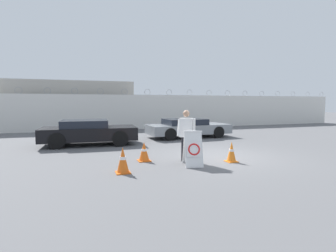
{
  "coord_description": "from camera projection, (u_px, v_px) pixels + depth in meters",
  "views": [
    {
      "loc": [
        -4.96,
        -8.59,
        2.0
      ],
      "look_at": [
        -1.64,
        1.29,
        1.08
      ],
      "focal_mm": 28.0,
      "sensor_mm": 36.0,
      "label": 1
    }
  ],
  "objects": [
    {
      "name": "building_block",
      "position": [
        69.0,
        105.0,
        22.47
      ],
      "size": [
        9.96,
        6.83,
        3.67
      ],
      "color": "#B2ADA3",
      "rests_on": "ground_plane"
    },
    {
      "name": "traffic_cone_far",
      "position": [
        144.0,
        152.0,
        8.99
      ],
      "size": [
        0.42,
        0.42,
        0.67
      ],
      "color": "orange",
      "rests_on": "ground_plane"
    },
    {
      "name": "parked_car_front_coupe",
      "position": [
        89.0,
        132.0,
        12.44
      ],
      "size": [
        4.43,
        2.14,
        1.19
      ],
      "rotation": [
        0.0,
        0.0,
        -0.05
      ],
      "color": "black",
      "rests_on": "ground_plane"
    },
    {
      "name": "barricade_sign",
      "position": [
        193.0,
        148.0,
        8.34
      ],
      "size": [
        0.72,
        0.9,
        1.12
      ],
      "rotation": [
        0.0,
        0.0,
        -0.23
      ],
      "color": "white",
      "rests_on": "ground_plane"
    },
    {
      "name": "security_guard",
      "position": [
        186.0,
        133.0,
        8.93
      ],
      "size": [
        0.58,
        0.59,
        1.75
      ],
      "rotation": [
        0.0,
        0.0,
        2.62
      ],
      "color": "black",
      "rests_on": "ground_plane"
    },
    {
      "name": "perimeter_wall",
      "position": [
        148.0,
        112.0,
        20.27
      ],
      "size": [
        36.0,
        0.3,
        3.06
      ],
      "color": "silver",
      "rests_on": "ground_plane"
    },
    {
      "name": "traffic_cone_near",
      "position": [
        231.0,
        152.0,
        8.86
      ],
      "size": [
        0.36,
        0.36,
        0.69
      ],
      "color": "orange",
      "rests_on": "ground_plane"
    },
    {
      "name": "traffic_cone_mid",
      "position": [
        123.0,
        160.0,
        7.45
      ],
      "size": [
        0.41,
        0.41,
        0.75
      ],
      "color": "orange",
      "rests_on": "ground_plane"
    },
    {
      "name": "ground_plane",
      "position": [
        220.0,
        156.0,
        9.86
      ],
      "size": [
        90.0,
        90.0,
        0.0
      ],
      "primitive_type": "plane",
      "color": "#5B5B5E"
    },
    {
      "name": "parked_car_rear_sedan",
      "position": [
        188.0,
        128.0,
        15.16
      ],
      "size": [
        4.8,
        2.11,
        1.08
      ],
      "rotation": [
        0.0,
        0.0,
        0.04
      ],
      "color": "black",
      "rests_on": "ground_plane"
    }
  ]
}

